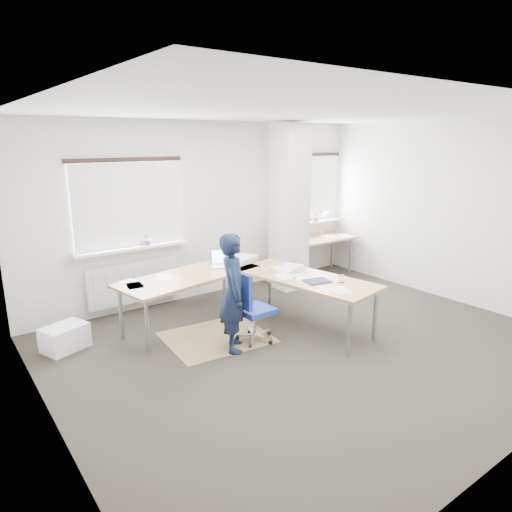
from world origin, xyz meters
TOP-DOWN VIEW (x-y plane):
  - ground at (0.00, 0.00)m, footprint 6.00×6.00m
  - room_shell at (0.18, 0.45)m, footprint 6.04×5.04m
  - floor_mat at (-0.83, 0.88)m, footprint 1.38×1.20m
  - white_crate at (-2.51, 1.70)m, footprint 0.60×0.51m
  - desk_main at (-0.25, 0.96)m, footprint 2.82×2.63m
  - desk_side at (2.22, 2.16)m, footprint 1.41×0.74m
  - task_chair at (-0.51, 0.51)m, footprint 0.51×0.50m
  - person at (-0.82, 0.48)m, footprint 0.56×0.63m

SIDE VIEW (x-z plane):
  - ground at x=0.00m, z-range 0.00..0.00m
  - floor_mat at x=-0.83m, z-range 0.00..0.01m
  - white_crate at x=-2.51m, z-range 0.00..0.30m
  - task_chair at x=-0.51m, z-range -0.21..0.73m
  - desk_side at x=2.22m, z-range 0.08..1.29m
  - desk_main at x=-0.25m, z-range 0.21..1.17m
  - person at x=-0.82m, z-range 0.00..1.46m
  - room_shell at x=0.18m, z-range 0.34..3.16m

